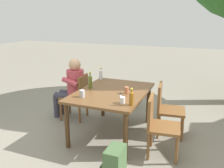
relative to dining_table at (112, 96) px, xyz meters
name	(u,v)px	position (x,y,z in m)	size (l,w,h in m)	color
ground_plane	(112,133)	(0.00, 0.00, -0.67)	(24.00, 24.00, 0.00)	gray
dining_table	(112,96)	(0.00, 0.00, 0.00)	(1.48, 1.08, 0.76)	brown
chair_near_left	(78,95)	(-0.34, -0.84, -0.18)	(0.48, 0.48, 0.87)	brown
chair_far_right	(159,123)	(0.34, 0.84, -0.18)	(0.48, 0.48, 0.87)	brown
chair_far_left	(166,107)	(-0.32, 0.84, -0.18)	(0.49, 0.49, 0.87)	brown
person_in_white_shirt	(72,86)	(-0.33, -0.95, -0.01)	(0.47, 0.61, 1.18)	#B7424C
bottle_amber	(131,98)	(0.49, 0.48, 0.19)	(0.06, 0.06, 0.24)	#996019
bottle_olive	(90,81)	(-0.02, -0.40, 0.21)	(0.06, 0.06, 0.28)	#566623
bottle_clear	(101,74)	(-0.60, -0.47, 0.19)	(0.06, 0.06, 0.24)	white
cup_white	(122,100)	(0.46, 0.34, 0.13)	(0.08, 0.08, 0.09)	white
cup_steel	(82,94)	(0.43, -0.31, 0.14)	(0.08, 0.08, 0.11)	#B2B7BC
cup_terracotta	(127,90)	(0.03, 0.26, 0.14)	(0.07, 0.07, 0.11)	#BC6B47
table_knife	(121,95)	(0.16, 0.20, 0.09)	(0.23, 0.10, 0.01)	silver
backpack_by_near_side	(130,97)	(-1.31, -0.10, -0.44)	(0.33, 0.20, 0.48)	#47663D
backpack_by_far_side	(114,166)	(1.16, 0.49, -0.44)	(0.31, 0.25, 0.47)	#47663D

